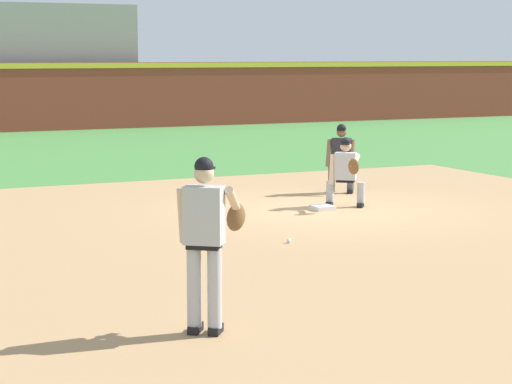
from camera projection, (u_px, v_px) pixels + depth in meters
name	position (u px, v px, depth m)	size (l,w,h in m)	color
ground_plane	(323.00, 210.00, 18.71)	(160.00, 160.00, 0.00)	#47843D
infield_dirt_patch	(280.00, 254.00, 14.55)	(18.00, 18.00, 0.01)	tan
first_base_bag	(323.00, 208.00, 18.71)	(0.38, 0.38, 0.09)	white
baseball	(289.00, 241.00, 15.42)	(0.07, 0.07, 0.07)	white
pitcher	(206.00, 234.00, 10.29)	(0.85, 0.55, 1.86)	black
first_baseman	(346.00, 169.00, 19.00)	(0.71, 1.09, 1.34)	black
umpire	(341.00, 156.00, 20.93)	(0.68, 0.65, 1.46)	black
outfield_wall	(44.00, 94.00, 38.22)	(48.00, 0.54, 2.60)	brown
stadium_seating_block	(26.00, 65.00, 40.67)	(8.19, 4.20, 4.90)	gray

